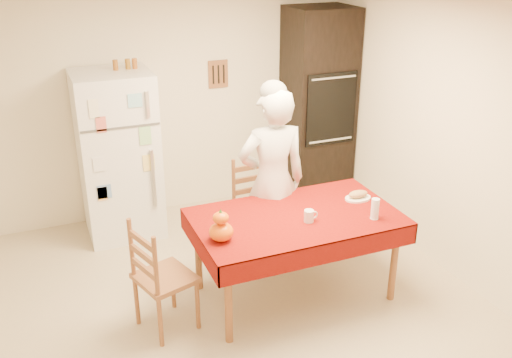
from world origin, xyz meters
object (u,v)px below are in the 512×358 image
chair_left (157,274)px  wine_glass (375,209)px  refrigerator (118,155)px  oven_cabinet (318,106)px  bread_plate (358,198)px  chair_far (255,203)px  coffee_mug (309,216)px  seated_woman (272,182)px  dining_table (296,223)px  pumpkin_lower (221,232)px

chair_left → wine_glass: 1.81m
refrigerator → oven_cabinet: bearing=1.2°
refrigerator → bread_plate: bearing=-42.5°
chair_left → wine_glass: bearing=-115.6°
chair_far → coffee_mug: chair_far is taller
chair_left → coffee_mug: (1.24, -0.09, 0.30)m
coffee_mug → refrigerator: bearing=122.8°
wine_glass → coffee_mug: bearing=163.5°
bread_plate → coffee_mug: bearing=-160.1°
oven_cabinet → chair_left: bearing=-141.9°
chair_left → wine_glass: (1.76, -0.24, 0.34)m
refrigerator → seated_woman: 1.69m
oven_cabinet → chair_far: oven_cabinet is taller
refrigerator → bread_plate: refrigerator is taller
refrigerator → wine_glass: size_ratio=9.66×
chair_left → bread_plate: bearing=-103.8°
chair_far → seated_woman: bearing=-90.1°
oven_cabinet → seated_woman: bearing=-131.4°
refrigerator → wine_glass: (1.72, -2.02, -0.00)m
oven_cabinet → bread_plate: bearing=-106.0°
coffee_mug → wine_glass: (0.52, -0.15, 0.04)m
refrigerator → chair_left: (-0.04, -1.77, -0.34)m
oven_cabinet → dining_table: bearing=-122.5°
oven_cabinet → coffee_mug: 2.21m
seated_woman → bread_plate: 0.77m
chair_far → refrigerator: bearing=138.3°
chair_far → wine_glass: (0.59, -1.13, 0.34)m
seated_woman → coffee_mug: seated_woman is taller
pumpkin_lower → wine_glass: bearing=-6.1°
pumpkin_lower → coffee_mug: bearing=1.4°
oven_cabinet → seated_woman: (-1.12, -1.28, -0.24)m
oven_cabinet → wine_glass: (-0.56, -2.06, -0.25)m
chair_far → wine_glass: 1.32m
chair_far → pumpkin_lower: chair_far is taller
dining_table → pumpkin_lower: bearing=-168.0°
coffee_mug → wine_glass: size_ratio=0.57×
dining_table → pumpkin_lower: pumpkin_lower is taller
oven_cabinet → chair_far: bearing=-141.0°
pumpkin_lower → wine_glass: 1.28m
oven_cabinet → pumpkin_lower: oven_cabinet is taller
dining_table → refrigerator: bearing=123.6°
chair_far → oven_cabinet: bearing=35.2°
bread_plate → oven_cabinet: bearing=74.0°
coffee_mug → chair_left: bearing=175.8°
seated_woman → refrigerator: bearing=-41.7°
coffee_mug → pumpkin_lower: 0.75m
chair_far → chair_left: bearing=-146.6°
dining_table → seated_woman: 0.53m
chair_far → chair_left: (-1.17, -0.89, 0.00)m
seated_woman → wine_glass: seated_woman is taller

